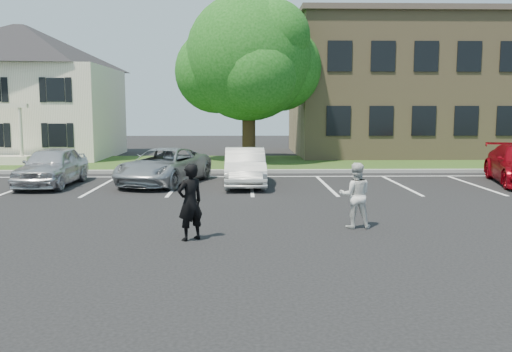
{
  "coord_description": "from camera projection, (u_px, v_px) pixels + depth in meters",
  "views": [
    {
      "loc": [
        -0.31,
        -11.97,
        2.88
      ],
      "look_at": [
        0.0,
        1.0,
        1.25
      ],
      "focal_mm": 38.0,
      "sensor_mm": 36.0,
      "label": 1
    }
  ],
  "objects": [
    {
      "name": "stall_lines",
      "position": [
        287.0,
        182.0,
        21.16
      ],
      "size": [
        34.0,
        5.36,
        0.01
      ],
      "color": "silver",
      "rests_on": "ground"
    },
    {
      "name": "curb",
      "position": [
        250.0,
        171.0,
        24.14
      ],
      "size": [
        40.0,
        0.3,
        0.15
      ],
      "primitive_type": "cube",
      "color": "gray",
      "rests_on": "ground"
    },
    {
      "name": "house",
      "position": [
        23.0,
        92.0,
        31.27
      ],
      "size": [
        10.3,
        9.22,
        7.6
      ],
      "color": "beige",
      "rests_on": "ground"
    },
    {
      "name": "car_white_sedan",
      "position": [
        245.0,
        167.0,
        20.24
      ],
      "size": [
        1.54,
        4.25,
        1.39
      ],
      "primitive_type": "imported",
      "rotation": [
        0.0,
        0.0,
        0.02
      ],
      "color": "silver",
      "rests_on": "ground"
    },
    {
      "name": "grass_strip",
      "position": [
        249.0,
        163.0,
        28.11
      ],
      "size": [
        44.0,
        8.0,
        0.08
      ],
      "primitive_type": "cube",
      "color": "#2E4A18",
      "rests_on": "ground"
    },
    {
      "name": "tree",
      "position": [
        250.0,
        61.0,
        28.27
      ],
      "size": [
        7.8,
        7.2,
        8.8
      ],
      "color": "black",
      "rests_on": "ground"
    },
    {
      "name": "man_white_shirt",
      "position": [
        355.0,
        195.0,
        13.03
      ],
      "size": [
        0.81,
        0.65,
        1.58
      ],
      "primitive_type": "imported",
      "rotation": [
        0.0,
        0.0,
        3.08
      ],
      "color": "silver",
      "rests_on": "ground"
    },
    {
      "name": "car_silver_west",
      "position": [
        52.0,
        166.0,
        20.12
      ],
      "size": [
        1.8,
        4.33,
        1.47
      ],
      "primitive_type": "imported",
      "rotation": [
        0.0,
        0.0,
        -0.02
      ],
      "color": "silver",
      "rests_on": "ground"
    },
    {
      "name": "office_building",
      "position": [
        471.0,
        88.0,
        33.88
      ],
      "size": [
        22.4,
        10.4,
        8.3
      ],
      "color": "#8C7852",
      "rests_on": "ground"
    },
    {
      "name": "ground_plane",
      "position": [
        257.0,
        236.0,
        12.24
      ],
      "size": [
        90.0,
        90.0,
        0.0
      ],
      "primitive_type": "plane",
      "color": "black",
      "rests_on": "ground"
    },
    {
      "name": "man_black_suit",
      "position": [
        190.0,
        202.0,
        11.8
      ],
      "size": [
        0.74,
        0.7,
        1.69
      ],
      "primitive_type": "imported",
      "rotation": [
        0.0,
        0.0,
        3.81
      ],
      "color": "black",
      "rests_on": "ground"
    },
    {
      "name": "car_silver_minivan",
      "position": [
        164.0,
        166.0,
        20.58
      ],
      "size": [
        3.63,
        5.34,
        1.36
      ],
      "primitive_type": "imported",
      "rotation": [
        0.0,
        0.0,
        -0.31
      ],
      "color": "#A2A5AA",
      "rests_on": "ground"
    }
  ]
}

